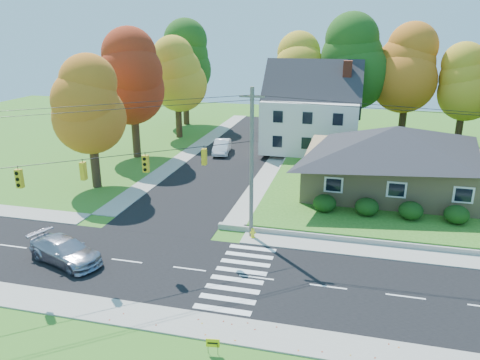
{
  "coord_description": "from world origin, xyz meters",
  "views": [
    {
      "loc": [
        4.79,
        -22.8,
        13.5
      ],
      "look_at": [
        -2.97,
        8.0,
        3.01
      ],
      "focal_mm": 35.0,
      "sensor_mm": 36.0,
      "label": 1
    }
  ],
  "objects_px": {
    "ranch_house": "(394,158)",
    "silver_sedan": "(65,251)",
    "fire_hydrant": "(253,233)",
    "white_car": "(222,147)"
  },
  "relations": [
    {
      "from": "ranch_house",
      "to": "silver_sedan",
      "type": "distance_m",
      "value": 25.96
    },
    {
      "from": "white_car",
      "to": "fire_hydrant",
      "type": "xyz_separation_m",
      "value": [
        8.12,
        -20.48,
        -0.43
      ]
    },
    {
      "from": "fire_hydrant",
      "to": "silver_sedan",
      "type": "bearing_deg",
      "value": -149.52
    },
    {
      "from": "ranch_house",
      "to": "fire_hydrant",
      "type": "distance_m",
      "value": 14.72
    },
    {
      "from": "ranch_house",
      "to": "fire_hydrant",
      "type": "height_order",
      "value": "ranch_house"
    },
    {
      "from": "ranch_house",
      "to": "silver_sedan",
      "type": "relative_size",
      "value": 2.87
    },
    {
      "from": "ranch_house",
      "to": "silver_sedan",
      "type": "height_order",
      "value": "ranch_house"
    },
    {
      "from": "ranch_house",
      "to": "white_car",
      "type": "height_order",
      "value": "ranch_house"
    },
    {
      "from": "white_car",
      "to": "fire_hydrant",
      "type": "height_order",
      "value": "white_car"
    },
    {
      "from": "silver_sedan",
      "to": "ranch_house",
      "type": "bearing_deg",
      "value": -29.41
    }
  ]
}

